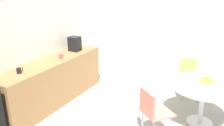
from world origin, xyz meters
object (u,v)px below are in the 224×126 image
at_px(chair_coral, 152,109).
at_px(coffee_maker, 75,44).
at_px(mug_red, 61,56).
at_px(mug_white, 77,48).
at_px(chair_olive, 189,74).
at_px(mug_green, 19,70).
at_px(round_table, 204,91).
at_px(fruit_bowl, 207,80).

distance_m(chair_coral, coffee_maker, 2.42).
bearing_deg(mug_red, mug_white, 9.20).
bearing_deg(chair_coral, coffee_maker, 66.49).
relative_size(mug_red, coffee_maker, 0.40).
height_order(chair_olive, mug_green, mug_green).
height_order(round_table, coffee_maker, coffee_maker).
bearing_deg(mug_green, mug_white, 0.53).
xyz_separation_m(round_table, coffee_maker, (0.14, 2.79, 0.43)).
bearing_deg(mug_green, fruit_bowl, -62.33).
bearing_deg(fruit_bowl, mug_green, 117.67).
height_order(round_table, mug_green, mug_green).
distance_m(mug_red, coffee_maker, 0.60).
relative_size(round_table, mug_red, 9.24).
bearing_deg(chair_olive, fruit_bowl, -152.43).
bearing_deg(coffee_maker, round_table, -92.88).
relative_size(chair_olive, coffee_maker, 2.59).
distance_m(mug_white, mug_red, 0.67).
xyz_separation_m(mug_white, mug_red, (-0.66, -0.11, 0.00)).
bearing_deg(chair_olive, coffee_maker, 108.29).
height_order(mug_green, coffee_maker, coffee_maker).
height_order(round_table, mug_white, mug_white).
bearing_deg(mug_white, round_table, -94.50).
distance_m(fruit_bowl, mug_white, 2.83).
bearing_deg(fruit_bowl, round_table, 168.75).
distance_m(round_table, chair_olive, 1.02).
bearing_deg(round_table, fruit_bowl, -11.25).
bearing_deg(mug_white, chair_coral, -115.11).
distance_m(mug_green, mug_red, 0.96).
bearing_deg(chair_coral, mug_white, 64.89).
bearing_deg(chair_olive, round_table, -155.07).
distance_m(round_table, mug_green, 3.13).
relative_size(round_table, fruit_bowl, 5.19).
distance_m(chair_olive, mug_green, 3.33).
bearing_deg(mug_white, chair_olive, -73.60).
relative_size(fruit_bowl, mug_red, 1.78).
relative_size(round_table, chair_olive, 1.44).
height_order(chair_coral, chair_olive, same).
relative_size(fruit_bowl, mug_green, 1.78).
relative_size(chair_coral, mug_white, 6.43).
xyz_separation_m(mug_green, coffee_maker, (1.54, -0.00, 0.11)).
relative_size(round_table, chair_coral, 1.44).
height_order(mug_white, mug_red, same).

